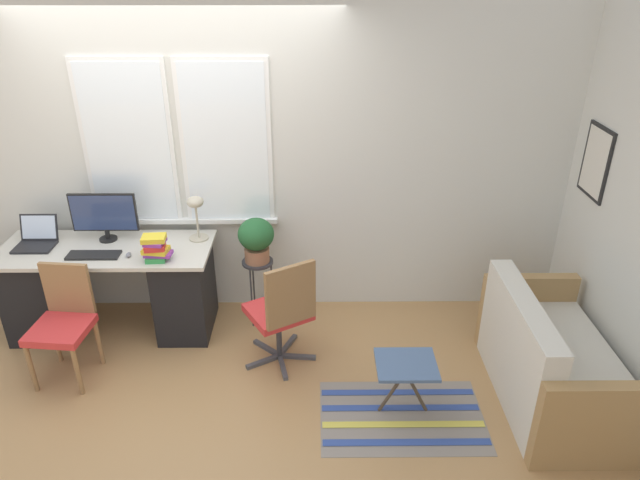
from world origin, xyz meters
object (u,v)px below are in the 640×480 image
(couch_loveseat, at_px, (549,364))
(mouse, at_px, (129,255))
(office_chair_swivel, at_px, (282,311))
(folding_stool, at_px, (406,368))
(plant_stand, at_px, (258,268))
(monitor, at_px, (104,214))
(book_stack, at_px, (156,248))
(desk_lamp, at_px, (196,208))
(potted_plant, at_px, (256,238))
(desk_chair_wooden, at_px, (63,321))
(laptop, at_px, (36,240))
(keyboard, at_px, (94,255))

(couch_loveseat, bearing_deg, mouse, 76.67)
(office_chair_swivel, xyz_separation_m, folding_stool, (0.84, -0.53, -0.10))
(office_chair_swivel, distance_m, plant_stand, 0.63)
(plant_stand, relative_size, folding_stool, 1.38)
(mouse, relative_size, couch_loveseat, 0.05)
(monitor, height_order, plant_stand, monitor)
(book_stack, distance_m, plant_stand, 0.86)
(desk_lamp, relative_size, couch_loveseat, 0.28)
(office_chair_swivel, height_order, potted_plant, potted_plant)
(mouse, xyz_separation_m, couch_loveseat, (3.04, -0.72, -0.49))
(monitor, relative_size, book_stack, 2.36)
(couch_loveseat, distance_m, folding_stool, 1.03)
(desk_lamp, xyz_separation_m, desk_chair_wooden, (-0.88, -0.72, -0.56))
(laptop, xyz_separation_m, folding_stool, (2.80, -1.05, -0.43))
(folding_stool, bearing_deg, mouse, 157.05)
(monitor, distance_m, mouse, 0.43)
(mouse, xyz_separation_m, plant_stand, (0.95, 0.25, -0.26))
(monitor, bearing_deg, book_stack, -35.64)
(keyboard, height_order, desk_chair_wooden, desk_chair_wooden)
(keyboard, height_order, mouse, mouse)
(mouse, xyz_separation_m, desk_chair_wooden, (-0.40, -0.42, -0.31))
(laptop, height_order, monitor, monitor)
(mouse, relative_size, book_stack, 0.29)
(book_stack, height_order, office_chair_swivel, book_stack)
(desk_chair_wooden, relative_size, couch_loveseat, 0.64)
(book_stack, bearing_deg, plant_stand, 22.84)
(monitor, relative_size, plant_stand, 0.91)
(laptop, bearing_deg, potted_plant, 1.88)
(desk_chair_wooden, bearing_deg, book_stack, 36.13)
(couch_loveseat, bearing_deg, desk_chair_wooden, 84.95)
(desk_chair_wooden, relative_size, plant_stand, 1.48)
(desk_lamp, relative_size, folding_stool, 0.88)
(desk_chair_wooden, bearing_deg, keyboard, 79.26)
(keyboard, bearing_deg, couch_loveseat, -12.42)
(keyboard, distance_m, desk_lamp, 0.85)
(laptop, distance_m, keyboard, 0.54)
(laptop, distance_m, desk_chair_wooden, 0.80)
(keyboard, bearing_deg, folding_stool, -20.67)
(laptop, bearing_deg, mouse, -14.13)
(monitor, relative_size, couch_loveseat, 0.40)
(plant_stand, xyz_separation_m, potted_plant, (-0.00, -0.00, 0.28))
(keyboard, relative_size, book_stack, 1.79)
(laptop, height_order, plant_stand, laptop)
(book_stack, bearing_deg, monitor, 144.36)
(desk_lamp, distance_m, office_chair_swivel, 1.09)
(monitor, bearing_deg, desk_lamp, 1.06)
(potted_plant, distance_m, folding_stool, 1.60)
(plant_stand, bearing_deg, potted_plant, -135.00)
(laptop, distance_m, folding_stool, 3.03)
(keyboard, relative_size, potted_plant, 1.05)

